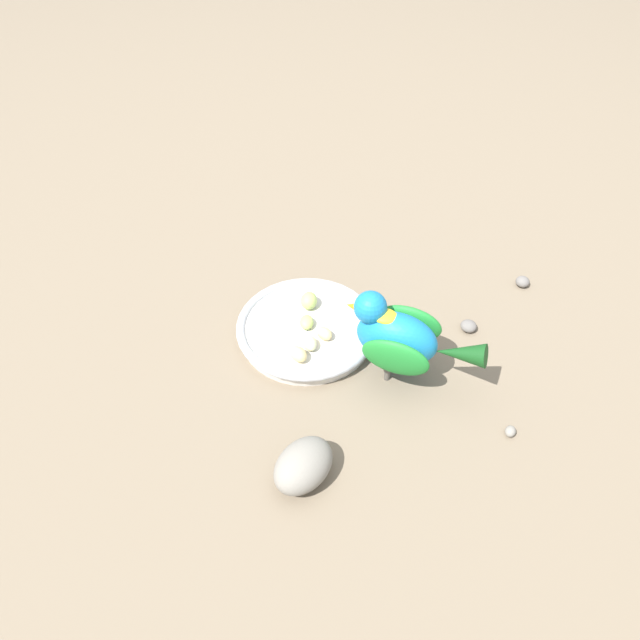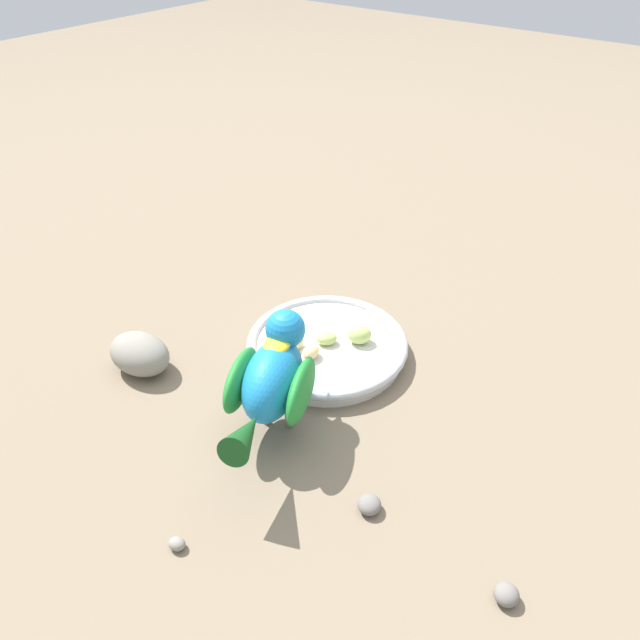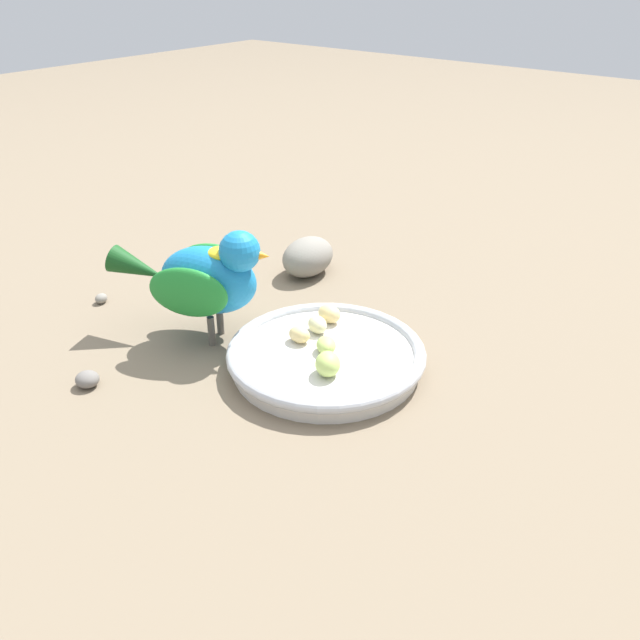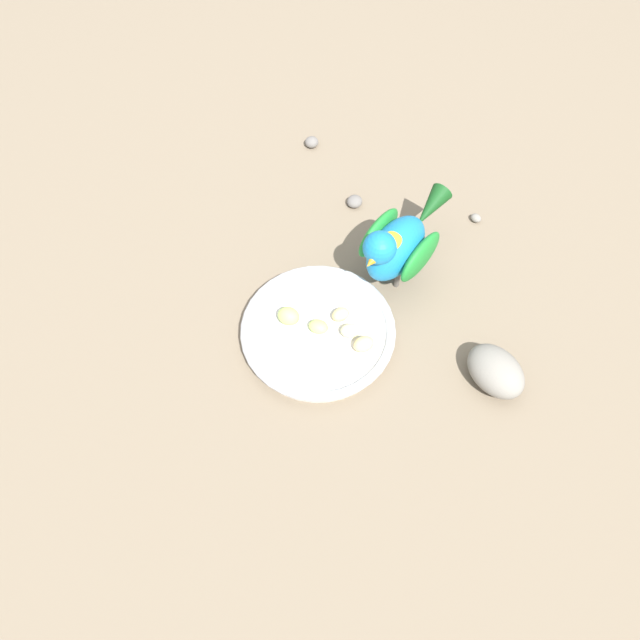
{
  "view_description": "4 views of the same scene",
  "coord_description": "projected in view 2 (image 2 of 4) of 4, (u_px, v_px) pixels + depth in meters",
  "views": [
    {
      "loc": [
        -0.43,
        -0.43,
        0.62
      ],
      "look_at": [
        -0.01,
        -0.03,
        0.04
      ],
      "focal_mm": 32.57,
      "sensor_mm": 36.0,
      "label": 1
    },
    {
      "loc": [
        0.34,
        -0.49,
        0.5
      ],
      "look_at": [
        -0.04,
        0.01,
        0.04
      ],
      "focal_mm": 34.37,
      "sensor_mm": 36.0,
      "label": 2
    },
    {
      "loc": [
        0.45,
        0.36,
        0.38
      ],
      "look_at": [
        -0.04,
        -0.03,
        0.04
      ],
      "focal_mm": 38.33,
      "sensor_mm": 36.0,
      "label": 3
    },
    {
      "loc": [
        -0.37,
        0.2,
        0.72
      ],
      "look_at": [
        -0.02,
        -0.01,
        0.04
      ],
      "focal_mm": 34.89,
      "sensor_mm": 36.0,
      "label": 4
    }
  ],
  "objects": [
    {
      "name": "ground_plane",
      "position": [
        341.0,
        358.0,
        0.78
      ],
      "size": [
        4.0,
        4.0,
        0.0
      ],
      "primitive_type": "plane",
      "color": "#756651"
    },
    {
      "name": "feeding_bowl",
      "position": [
        327.0,
        347.0,
        0.78
      ],
      "size": [
        0.2,
        0.2,
        0.03
      ],
      "color": "beige",
      "rests_on": "ground_plane"
    },
    {
      "name": "apple_piece_0",
      "position": [
        360.0,
        335.0,
        0.77
      ],
      "size": [
        0.04,
        0.04,
        0.02
      ],
      "primitive_type": "ellipsoid",
      "rotation": [
        0.0,
        0.0,
        3.8
      ],
      "color": "#B2CC66",
      "rests_on": "feeding_bowl"
    },
    {
      "name": "apple_piece_1",
      "position": [
        276.0,
        336.0,
        0.77
      ],
      "size": [
        0.02,
        0.03,
        0.02
      ],
      "primitive_type": "ellipsoid",
      "rotation": [
        0.0,
        0.0,
        4.61
      ],
      "color": "#E5C67F",
      "rests_on": "feeding_bowl"
    },
    {
      "name": "apple_piece_2",
      "position": [
        327.0,
        338.0,
        0.77
      ],
      "size": [
        0.03,
        0.03,
        0.02
      ],
      "primitive_type": "ellipsoid",
      "rotation": [
        0.0,
        0.0,
        0.75
      ],
      "color": "#B2CC66",
      "rests_on": "feeding_bowl"
    },
    {
      "name": "apple_piece_3",
      "position": [
        294.0,
        343.0,
        0.76
      ],
      "size": [
        0.03,
        0.03,
        0.02
      ],
      "primitive_type": "ellipsoid",
      "rotation": [
        0.0,
        0.0,
        1.07
      ],
      "color": "beige",
      "rests_on": "feeding_bowl"
    },
    {
      "name": "apple_piece_4",
      "position": [
        311.0,
        352.0,
        0.75
      ],
      "size": [
        0.02,
        0.02,
        0.02
      ],
      "primitive_type": "ellipsoid",
      "rotation": [
        0.0,
        0.0,
        1.58
      ],
      "color": "#E5C67F",
      "rests_on": "feeding_bowl"
    },
    {
      "name": "parrot",
      "position": [
        272.0,
        379.0,
        0.64
      ],
      "size": [
        0.11,
        0.18,
        0.13
      ],
      "rotation": [
        0.0,
        0.0,
        1.97
      ],
      "color": "#59544C",
      "rests_on": "ground_plane"
    },
    {
      "name": "rock_large",
      "position": [
        140.0,
        354.0,
        0.75
      ],
      "size": [
        0.09,
        0.07,
        0.05
      ],
      "primitive_type": "ellipsoid",
      "rotation": [
        0.0,
        0.0,
        3.25
      ],
      "color": "gray",
      "rests_on": "ground_plane"
    },
    {
      "name": "pebble_0",
      "position": [
        369.0,
        505.0,
        0.59
      ],
      "size": [
        0.03,
        0.03,
        0.02
      ],
      "primitive_type": "ellipsoid",
      "rotation": [
        0.0,
        0.0,
        4.99
      ],
      "color": "slate",
      "rests_on": "ground_plane"
    },
    {
      "name": "pebble_1",
      "position": [
        177.0,
        544.0,
        0.56
      ],
      "size": [
        0.02,
        0.02,
        0.01
      ],
      "primitive_type": "ellipsoid",
      "rotation": [
        0.0,
        0.0,
        3.43
      ],
      "color": "gray",
      "rests_on": "ground_plane"
    },
    {
      "name": "pebble_2",
      "position": [
        507.0,
        595.0,
        0.52
      ],
      "size": [
        0.03,
        0.03,
        0.02
      ],
      "primitive_type": "ellipsoid",
      "rotation": [
        0.0,
        0.0,
        1.24
      ],
      "color": "slate",
      "rests_on": "ground_plane"
    }
  ]
}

